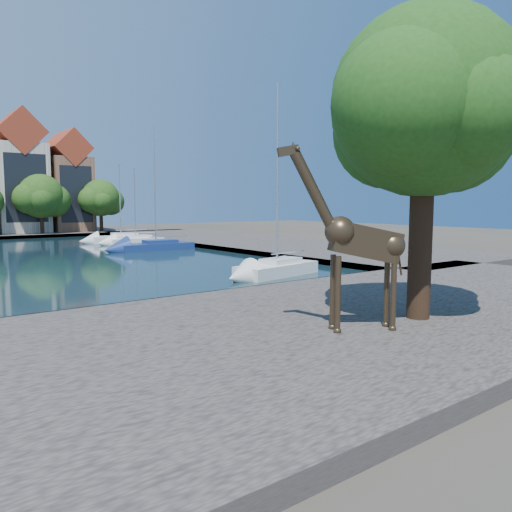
% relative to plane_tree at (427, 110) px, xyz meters
% --- Properties ---
extents(ground, '(160.00, 160.00, 0.00)m').
position_rel_plane_tree_xyz_m(ground, '(-7.62, 9.01, -7.67)').
color(ground, '#38332B').
rests_on(ground, ground).
extents(near_quay, '(50.00, 14.00, 0.50)m').
position_rel_plane_tree_xyz_m(near_quay, '(-7.62, 2.01, -7.42)').
color(near_quay, '#524C47').
rests_on(near_quay, ground).
extents(right_quay, '(14.00, 52.00, 0.50)m').
position_rel_plane_tree_xyz_m(right_quay, '(17.38, 33.01, -7.42)').
color(right_quay, '#524C47').
rests_on(right_quay, ground).
extents(plane_tree, '(8.32, 6.40, 10.62)m').
position_rel_plane_tree_xyz_m(plane_tree, '(0.00, 0.00, 0.00)').
color(plane_tree, '#332114').
rests_on(plane_tree, near_quay).
extents(townhouse_east_mid, '(6.43, 9.18, 16.65)m').
position_rel_plane_tree_xyz_m(townhouse_east_mid, '(0.88, 64.99, 0.43)').
color(townhouse_east_mid, beige).
rests_on(townhouse_east_mid, far_quay).
extents(townhouse_east_end, '(5.44, 9.18, 14.43)m').
position_rel_plane_tree_xyz_m(townhouse_east_end, '(7.38, 64.99, -0.56)').
color(townhouse_east_end, brown).
rests_on(townhouse_east_end, far_quay).
extents(far_tree_east, '(7.54, 5.80, 7.84)m').
position_rel_plane_tree_xyz_m(far_tree_east, '(2.49, 59.50, -2.43)').
color(far_tree_east, '#332114').
rests_on(far_tree_east, far_quay).
extents(far_tree_far_east, '(6.76, 5.20, 7.36)m').
position_rel_plane_tree_xyz_m(far_tree_far_east, '(10.48, 59.50, -2.60)').
color(far_tree_far_east, '#332114').
rests_on(far_tree_far_east, far_quay).
extents(giraffe_statue, '(3.77, 2.23, 5.78)m').
position_rel_plane_tree_xyz_m(giraffe_statue, '(-3.18, 0.23, -4.33)').
color(giraffe_statue, '#392B1C').
rests_on(giraffe_statue, near_quay).
extents(sailboat_right_a, '(6.15, 3.14, 11.54)m').
position_rel_plane_tree_xyz_m(sailboat_right_a, '(4.38, 13.19, -7.00)').
color(sailboat_right_a, silver).
rests_on(sailboat_right_a, water_basin).
extents(sailboat_right_b, '(7.05, 2.68, 11.83)m').
position_rel_plane_tree_xyz_m(sailboat_right_b, '(5.88, 32.95, -7.06)').
color(sailboat_right_b, navy).
rests_on(sailboat_right_b, water_basin).
extents(sailboat_right_c, '(5.91, 2.24, 8.22)m').
position_rel_plane_tree_xyz_m(sailboat_right_c, '(7.38, 40.98, -7.10)').
color(sailboat_right_c, white).
rests_on(sailboat_right_c, water_basin).
extents(sailboat_right_d, '(6.60, 3.12, 8.79)m').
position_rel_plane_tree_xyz_m(sailboat_right_d, '(6.90, 43.91, -7.02)').
color(sailboat_right_d, silver).
rests_on(sailboat_right_d, water_basin).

